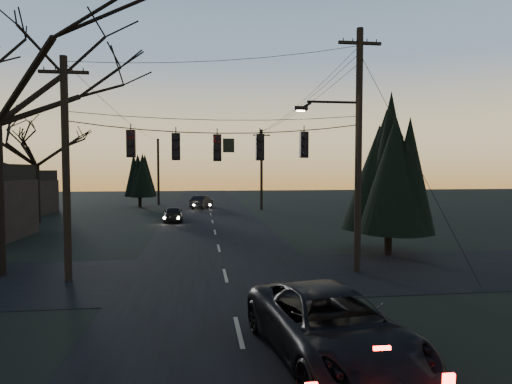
{
  "coord_description": "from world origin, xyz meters",
  "views": [
    {
      "loc": [
        -0.98,
        -6.94,
        4.26
      ],
      "look_at": [
        1.22,
        9.86,
        3.37
      ],
      "focal_mm": 30.0,
      "sensor_mm": 36.0,
      "label": 1
    }
  ],
  "objects": [
    {
      "name": "suv_near",
      "position": [
        1.87,
        2.07,
        0.78
      ],
      "size": [
        3.35,
        5.93,
        1.56
      ],
      "primitive_type": "imported",
      "rotation": [
        0.0,
        0.0,
        0.14
      ],
      "color": "black",
      "rests_on": "ground"
    },
    {
      "name": "evergreen_dist",
      "position": [
        -7.75,
        42.64,
        3.34
      ],
      "size": [
        3.24,
        3.24,
        5.5
      ],
      "color": "black",
      "rests_on": "ground"
    },
    {
      "name": "utility_pole_right",
      "position": [
        5.5,
        10.0,
        0.0
      ],
      "size": [
        5.0,
        0.3,
        10.0
      ],
      "primitive_type": null,
      "color": "black",
      "rests_on": "ground"
    },
    {
      "name": "main_road",
      "position": [
        0.0,
        20.0,
        0.01
      ],
      "size": [
        8.0,
        120.0,
        0.02
      ],
      "primitive_type": "cube",
      "color": "black",
      "rests_on": "ground"
    },
    {
      "name": "sedan_oncoming_a",
      "position": [
        -3.2,
        28.46,
        0.64
      ],
      "size": [
        1.79,
        3.85,
        1.27
      ],
      "primitive_type": "imported",
      "rotation": [
        0.0,
        0.0,
        3.22
      ],
      "color": "black",
      "rests_on": "ground"
    },
    {
      "name": "bare_tree_dist",
      "position": [
        -14.02,
        29.45,
        6.36
      ],
      "size": [
        6.4,
        6.4,
        9.12
      ],
      "color": "black",
      "rests_on": "ground"
    },
    {
      "name": "sedan_oncoming_b",
      "position": [
        -0.8,
        40.4,
        0.69
      ],
      "size": [
        2.67,
        4.46,
        1.39
      ],
      "primitive_type": "imported",
      "rotation": [
        0.0,
        0.0,
        2.84
      ],
      "color": "black",
      "rests_on": "ground"
    },
    {
      "name": "utility_pole_left",
      "position": [
        -6.0,
        10.0,
        0.0
      ],
      "size": [
        1.8,
        0.3,
        8.5
      ],
      "primitive_type": null,
      "color": "black",
      "rests_on": "ground"
    },
    {
      "name": "cross_road",
      "position": [
        0.0,
        10.0,
        0.01
      ],
      "size": [
        60.0,
        7.0,
        0.02
      ],
      "primitive_type": "cube",
      "color": "black",
      "rests_on": "ground"
    },
    {
      "name": "utility_pole_far_l",
      "position": [
        -6.0,
        46.0,
        0.0
      ],
      "size": [
        0.3,
        0.3,
        8.0
      ],
      "primitive_type": null,
      "color": "black",
      "rests_on": "ground"
    },
    {
      "name": "utility_pole_far_r",
      "position": [
        5.5,
        38.0,
        0.0
      ],
      "size": [
        1.8,
        0.3,
        8.5
      ],
      "primitive_type": null,
      "color": "black",
      "rests_on": "ground"
    },
    {
      "name": "evergreen_right",
      "position": [
        8.33,
        13.2,
        4.17
      ],
      "size": [
        3.96,
        3.96,
        7.15
      ],
      "color": "black",
      "rests_on": "ground"
    },
    {
      "name": "span_signal_assembly",
      "position": [
        -0.24,
        10.0,
        5.2
      ],
      "size": [
        11.5,
        0.44,
        1.65
      ],
      "color": "black",
      "rests_on": "ground"
    }
  ]
}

